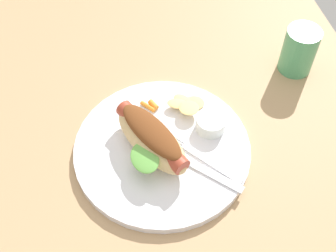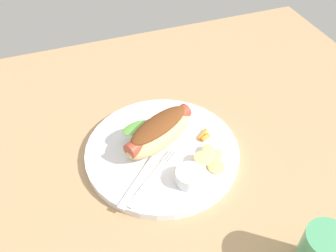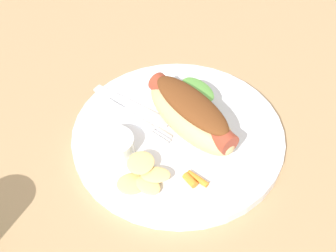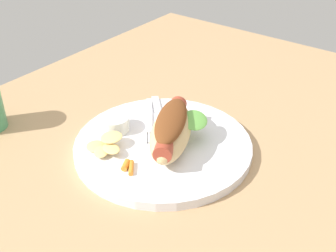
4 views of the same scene
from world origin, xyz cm
name	(u,v)px [view 3 (image 3 of 4)]	position (x,y,z in cm)	size (l,w,h in cm)	color
ground_plane	(189,141)	(0.00, 0.00, -0.90)	(120.00, 90.00, 1.80)	tan
plate	(179,137)	(0.48, -1.74, 0.80)	(30.51, 30.51, 1.60)	white
hot_dog	(191,110)	(-0.50, 0.12, 4.92)	(17.69, 13.24, 6.19)	#DBB77A
sauce_ramekin	(115,145)	(2.09, -10.98, 2.90)	(5.29, 5.29, 2.60)	white
fork	(129,115)	(-4.23, -8.26, 1.80)	(12.58, 10.47, 0.40)	silver
knife	(131,105)	(-6.35, -7.65, 1.78)	(13.99, 1.40, 0.36)	silver
chips_pile	(143,176)	(7.57, -8.02, 2.54)	(7.67, 7.76, 2.14)	#EAC576
carrot_garnish	(194,179)	(9.06, -1.60, 2.04)	(2.94, 3.22, 0.99)	orange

